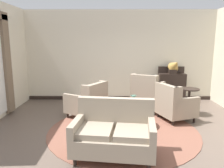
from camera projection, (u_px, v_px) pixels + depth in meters
The scene contains 13 objects.
ground at pixel (124, 136), 4.66m from camera, with size 9.03×9.03×0.00m, color brown.
wall_back at pixel (120, 56), 7.42m from camera, with size 6.61×0.08×3.05m, color beige.
baseboard_back at pixel (120, 98), 7.64m from camera, with size 6.45×0.03×0.12m, color black.
area_rug at pixel (123, 130), 4.95m from camera, with size 3.38×3.38×0.01m, color brown.
coffee_table at pixel (132, 111), 5.12m from camera, with size 0.83×0.83×0.47m.
porcelain_vase at pixel (133, 103), 5.05m from camera, with size 0.18×0.18×0.30m.
settee at pixel (114, 134), 3.76m from camera, with size 1.48×0.98×0.99m.
armchair_beside_settee at pixel (88, 102), 5.80m from camera, with size 1.18×1.17×0.95m.
armchair_near_window at pixel (146, 96), 6.25m from camera, with size 1.02×1.04×1.10m.
armchair_foreground_right at pixel (174, 104), 5.54m from camera, with size 1.03×1.04×0.96m.
side_table at pixel (189, 99), 5.96m from camera, with size 0.51×0.51×0.74m.
sideboard at pixel (171, 86), 7.31m from camera, with size 0.88×0.34×1.18m.
gramophone at pixel (175, 66), 7.09m from camera, with size 0.46×0.54×0.54m.
Camera 1 is at (-0.22, -4.37, 1.97)m, focal length 34.83 mm.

